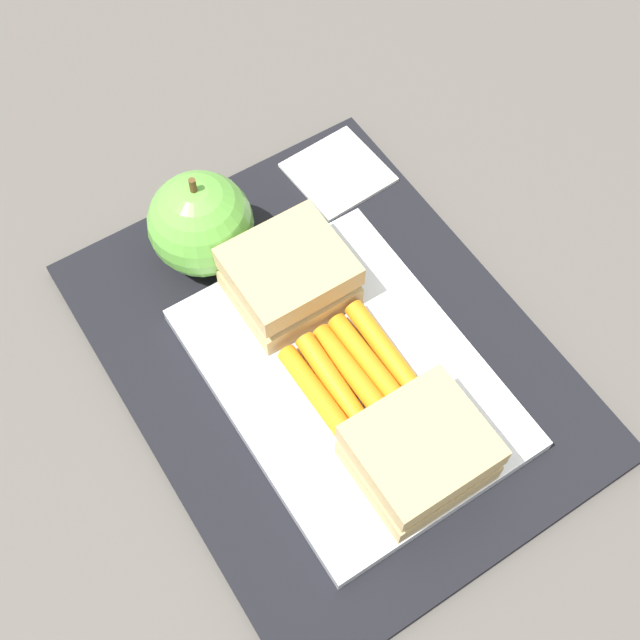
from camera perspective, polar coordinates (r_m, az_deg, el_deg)
name	(u,v)px	position (r m, az deg, el deg)	size (l,w,h in m)	color
ground_plane	(329,361)	(0.61, 0.64, -2.82)	(2.40, 2.40, 0.00)	#56514C
lunchbag_mat	(329,358)	(0.60, 0.64, -2.60)	(0.36, 0.28, 0.01)	black
food_tray	(349,378)	(0.58, 2.00, -3.95)	(0.23, 0.17, 0.01)	white
sandwich_half_left	(420,452)	(0.54, 6.79, -8.95)	(0.07, 0.08, 0.04)	tan
sandwich_half_right	(289,277)	(0.59, -2.13, 2.96)	(0.07, 0.08, 0.04)	tan
carrot_sticks_bundle	(350,370)	(0.57, 2.02, -3.39)	(0.08, 0.07, 0.02)	orange
apple	(201,224)	(0.62, -8.12, 6.50)	(0.08, 0.08, 0.09)	#66B742
paper_napkin	(338,172)	(0.69, 1.24, 10.02)	(0.07, 0.07, 0.00)	white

